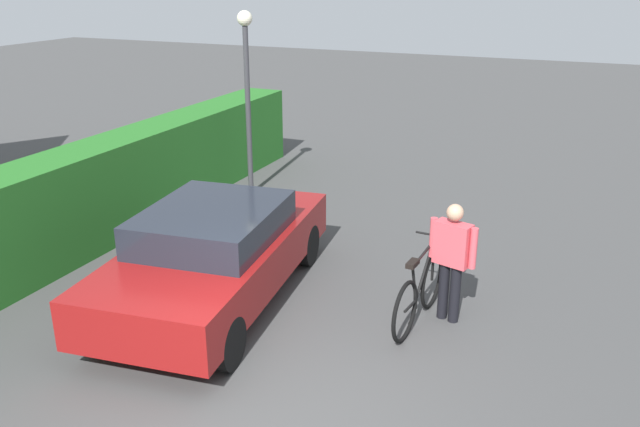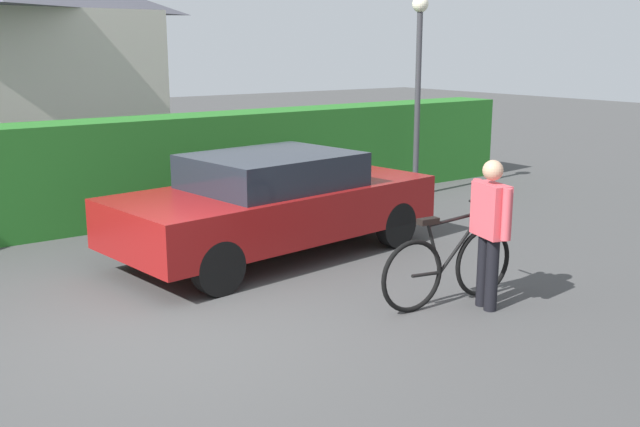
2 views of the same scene
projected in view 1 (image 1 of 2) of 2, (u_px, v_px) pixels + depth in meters
The scene contains 4 objects.
parked_car_near at pixel (215, 252), 8.55m from camera, with size 4.39×2.27×1.32m.
bicycle at pixel (419, 292), 8.10m from camera, with size 1.70×0.50×1.01m.
person_rider at pixel (452, 255), 8.01m from camera, with size 0.31×0.61×1.53m.
street_lamp at pixel (247, 76), 12.20m from camera, with size 0.28×0.28×3.46m.
Camera 1 is at (-4.49, -2.65, 4.13)m, focal length 37.02 mm.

